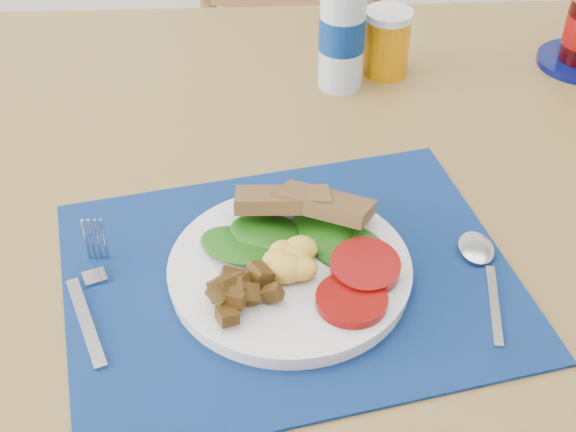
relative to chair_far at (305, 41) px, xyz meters
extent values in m
cube|color=brown|center=(0.00, -0.71, 0.18)|extent=(1.40, 0.90, 0.04)
cube|color=brown|center=(0.03, 0.06, -0.14)|extent=(0.52, 0.51, 0.04)
cylinder|color=brown|center=(0.25, 0.13, -0.35)|extent=(0.03, 0.03, 0.39)
cylinder|color=brown|center=(-0.06, 0.28, -0.35)|extent=(0.03, 0.03, 0.39)
cylinder|color=brown|center=(0.11, -0.15, -0.35)|extent=(0.03, 0.03, 0.39)
cylinder|color=brown|center=(-0.19, -0.01, -0.35)|extent=(0.03, 0.03, 0.39)
cube|color=#041032|center=(-0.08, -0.92, 0.21)|extent=(0.53, 0.45, 0.00)
cylinder|color=silver|center=(-0.08, -0.92, 0.22)|extent=(0.25, 0.25, 0.02)
ellipsoid|color=yellow|center=(-0.07, -0.92, 0.24)|extent=(0.06, 0.05, 0.03)
cylinder|color=#8F0805|center=(-0.01, -0.95, 0.23)|extent=(0.07, 0.07, 0.01)
ellipsoid|color=#103807|center=(-0.07, -0.88, 0.23)|extent=(0.13, 0.08, 0.01)
cube|color=brown|center=(-0.06, -0.84, 0.25)|extent=(0.11, 0.08, 0.04)
cube|color=#B2B5BA|center=(-0.28, -0.97, 0.21)|extent=(0.06, 0.12, 0.00)
cube|color=#B2B5BA|center=(-0.28, -0.89, 0.21)|extent=(0.04, 0.07, 0.00)
cube|color=#B2B5BA|center=(0.13, -0.97, 0.21)|extent=(0.03, 0.11, 0.00)
ellipsoid|color=#B2B5BA|center=(0.13, -0.88, 0.21)|extent=(0.04, 0.05, 0.00)
cylinder|color=#ADBFCC|center=(0.02, -0.52, 0.29)|extent=(0.06, 0.06, 0.16)
cylinder|color=navy|center=(0.02, -0.52, 0.29)|extent=(0.06, 0.06, 0.05)
cylinder|color=#CC7E05|center=(0.08, -0.49, 0.25)|extent=(0.07, 0.07, 0.09)
camera|label=1|loc=(-0.10, -1.52, 0.80)|focal=50.00mm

